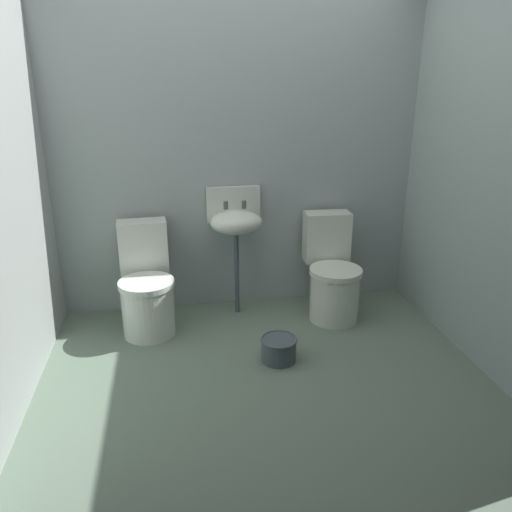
{
  "coord_description": "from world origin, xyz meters",
  "views": [
    {
      "loc": [
        -0.51,
        -2.74,
        1.82
      ],
      "look_at": [
        0.0,
        0.27,
        0.7
      ],
      "focal_mm": 35.26,
      "sensor_mm": 36.0,
      "label": 1
    }
  ],
  "objects_px": {
    "bucket": "(279,348)",
    "toilet_right": "(332,276)",
    "sink": "(236,221)",
    "toilet_left": "(147,289)"
  },
  "relations": [
    {
      "from": "toilet_left",
      "to": "sink",
      "type": "distance_m",
      "value": 0.84
    },
    {
      "from": "toilet_right",
      "to": "sink",
      "type": "height_order",
      "value": "sink"
    },
    {
      "from": "toilet_right",
      "to": "bucket",
      "type": "height_order",
      "value": "toilet_right"
    },
    {
      "from": "toilet_left",
      "to": "toilet_right",
      "type": "distance_m",
      "value": 1.42
    },
    {
      "from": "toilet_right",
      "to": "bucket",
      "type": "distance_m",
      "value": 0.85
    },
    {
      "from": "bucket",
      "to": "toilet_right",
      "type": "bearing_deg",
      "value": 47.76
    },
    {
      "from": "sink",
      "to": "toilet_left",
      "type": "bearing_deg",
      "value": -164.78
    },
    {
      "from": "toilet_left",
      "to": "toilet_right",
      "type": "bearing_deg",
      "value": 176.13
    },
    {
      "from": "toilet_left",
      "to": "sink",
      "type": "bearing_deg",
      "value": -168.65
    },
    {
      "from": "bucket",
      "to": "toilet_left",
      "type": "bearing_deg",
      "value": 145.05
    }
  ]
}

